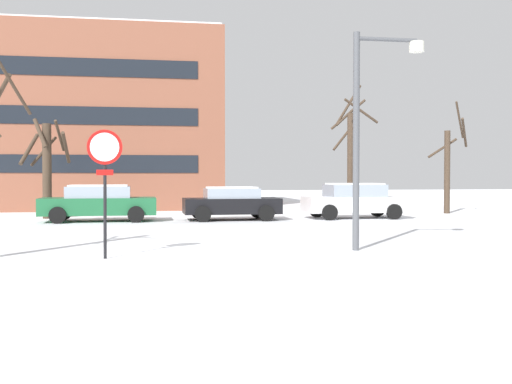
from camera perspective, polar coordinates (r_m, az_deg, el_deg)
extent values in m
plane|color=white|center=(15.91, -8.54, -5.01)|extent=(120.00, 120.00, 0.00)
cube|color=silver|center=(19.50, -8.70, -3.80)|extent=(80.00, 9.23, 0.00)
cylinder|color=black|center=(13.83, -13.77, -1.08)|extent=(0.07, 0.18, 2.38)
cylinder|color=red|center=(13.83, -13.80, 4.05)|extent=(0.76, 0.03, 0.76)
cylinder|color=white|center=(13.82, -13.80, 4.05)|extent=(0.62, 0.03, 0.62)
cube|color=red|center=(13.82, -13.78, 1.77)|extent=(0.36, 0.03, 0.12)
cylinder|color=white|center=(13.84, -13.80, 4.25)|extent=(0.42, 0.03, 0.42)
cylinder|color=#4C4F54|center=(15.07, 9.23, 4.61)|extent=(0.16, 0.16, 5.24)
cylinder|color=#4C4F54|center=(15.66, 11.99, 13.61)|extent=(1.53, 0.10, 0.10)
cylinder|color=silver|center=(15.92, 14.61, 12.84)|extent=(0.36, 0.36, 0.25)
cube|color=#1E6038|center=(25.15, -14.31, -1.27)|extent=(4.49, 1.93, 0.67)
cube|color=#8C99A8|center=(25.12, -14.32, 0.00)|extent=(2.49, 1.74, 0.45)
cube|color=white|center=(25.12, -14.33, 0.58)|extent=(2.26, 1.61, 0.06)
cylinder|color=black|center=(26.04, -11.00, -1.78)|extent=(0.64, 0.23, 0.64)
cylinder|color=black|center=(24.17, -11.02, -2.04)|extent=(0.64, 0.23, 0.64)
cylinder|color=black|center=(26.22, -17.34, -1.80)|extent=(0.64, 0.23, 0.64)
cylinder|color=black|center=(24.37, -17.85, -2.05)|extent=(0.64, 0.23, 0.64)
cube|color=black|center=(25.12, -2.28, -1.28)|extent=(3.91, 1.90, 0.62)
cube|color=#8C99A8|center=(25.10, -2.28, -0.11)|extent=(2.17, 1.72, 0.40)
cube|color=white|center=(25.10, -2.28, 0.42)|extent=(1.97, 1.59, 0.06)
cylinder|color=black|center=(26.26, 0.15, -1.73)|extent=(0.64, 0.23, 0.64)
cylinder|color=black|center=(24.44, 0.96, -1.97)|extent=(0.64, 0.23, 0.64)
cylinder|color=black|center=(25.91, -5.34, -1.78)|extent=(0.64, 0.23, 0.64)
cylinder|color=black|center=(24.06, -4.93, -2.03)|extent=(0.64, 0.23, 0.64)
cube|color=white|center=(26.44, 9.08, -1.12)|extent=(4.31, 1.89, 0.65)
cube|color=#8C99A8|center=(26.42, 9.09, 0.13)|extent=(2.38, 1.71, 0.51)
cube|color=white|center=(26.42, 9.09, 0.75)|extent=(2.17, 1.58, 0.06)
cylinder|color=black|center=(27.81, 11.13, -1.58)|extent=(0.64, 0.23, 0.64)
cylinder|color=black|center=(26.11, 12.63, -1.78)|extent=(0.64, 0.23, 0.64)
cylinder|color=black|center=(26.90, 5.63, -1.66)|extent=(0.64, 0.23, 0.64)
cylinder|color=black|center=(25.14, 6.81, -1.88)|extent=(0.64, 0.23, 0.64)
cylinder|color=#423326|center=(14.99, -22.54, 8.48)|extent=(0.64, 0.67, 0.79)
cylinder|color=#423326|center=(14.38, -21.92, 9.83)|extent=(0.77, 1.24, 1.50)
cylinder|color=#423326|center=(30.91, 17.23, 1.77)|extent=(0.28, 0.28, 3.96)
cylinder|color=#423326|center=(31.59, 16.83, 3.90)|extent=(1.45, 0.30, 0.99)
cylinder|color=#423326|center=(30.86, 18.29, 6.33)|extent=(0.91, 0.96, 1.66)
cylinder|color=#423326|center=(30.88, 18.68, 5.21)|extent=(1.01, 1.39, 1.31)
cylinder|color=#423326|center=(27.40, -18.74, 1.84)|extent=(0.38, 0.38, 4.00)
cylinder|color=#423326|center=(27.93, -19.01, 3.58)|extent=(1.09, 0.57, 1.32)
cylinder|color=#423326|center=(27.75, -20.21, 3.74)|extent=(0.59, 1.64, 1.41)
cylinder|color=#423326|center=(27.28, -17.68, 4.98)|extent=(0.31, 1.18, 1.26)
cylinder|color=#423326|center=(27.25, -19.31, 5.16)|extent=(0.72, 0.67, 1.25)
cylinder|color=#423326|center=(27.29, -17.15, 3.93)|extent=(0.19, 1.65, 1.28)
cylinder|color=#423326|center=(29.82, 8.72, 2.63)|extent=(0.31, 0.31, 4.79)
cylinder|color=#423326|center=(30.50, 8.46, 7.08)|extent=(1.20, 0.17, 1.13)
cylinder|color=#423326|center=(29.22, 9.70, 7.38)|extent=(1.82, 0.58, 1.10)
cylinder|color=#423326|center=(30.34, 8.07, 5.03)|extent=(1.21, 0.51, 1.32)
cylinder|color=#423326|center=(30.77, 8.50, 7.09)|extent=(1.72, 0.40, 1.51)
cylinder|color=#423326|center=(30.57, 8.55, 7.98)|extent=(1.24, 0.30, 1.94)
cube|color=brown|center=(37.40, -14.58, 6.06)|extent=(13.97, 10.68, 9.61)
cube|color=white|center=(38.10, -14.63, 13.36)|extent=(13.69, 10.46, 0.10)
cube|color=black|center=(31.95, -15.42, 2.53)|extent=(11.17, 0.04, 0.90)
cube|color=black|center=(32.09, -15.45, 6.82)|extent=(11.17, 0.04, 0.90)
cube|color=black|center=(32.40, -15.48, 11.05)|extent=(11.17, 0.04, 0.90)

